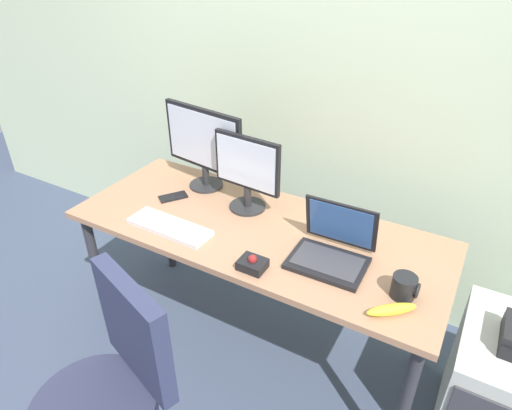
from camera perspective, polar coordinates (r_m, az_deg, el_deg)
The scene contains 13 objects.
ground_plane at distance 2.57m, azimuth 0.00°, elevation -16.94°, with size 8.00×8.00×0.00m, color #3C475D.
back_wall at distance 2.40m, azimuth 8.79°, elevation 18.59°, with size 6.00×0.10×2.80m, color beige.
desk at distance 2.11m, azimuth 0.00°, elevation -4.57°, with size 1.76×0.70×0.76m.
file_cabinet at distance 2.23m, azimuth 28.89°, elevation -20.48°, with size 0.42×0.53×0.60m.
office_chair at distance 1.86m, azimuth -17.92°, elevation -23.64°, with size 0.52×0.54×0.96m.
monitor_main at distance 2.31m, azimuth -6.77°, elevation 7.82°, with size 0.49×0.18×0.43m.
monitor_side at distance 2.11m, azimuth -1.17°, elevation 4.52°, with size 0.36×0.18×0.38m.
keyboard at distance 2.08m, azimuth -11.02°, elevation -2.71°, with size 0.41×0.15×0.03m.
laptop at distance 1.87m, azimuth 9.75°, elevation -5.49°, with size 0.32×0.28×0.24m.
trackball_mouse at distance 1.81m, azimuth -0.46°, elevation -7.54°, with size 0.11×0.09×0.07m.
coffee_mug at distance 1.76m, azimuth 18.49°, elevation -9.92°, with size 0.10×0.09×0.09m.
cell_phone at distance 2.33m, azimuth -10.58°, elevation 1.03°, with size 0.07×0.14×0.01m, color black.
banana at distance 1.69m, azimuth 16.98°, elevation -12.70°, with size 0.19×0.04×0.04m, color yellow.
Camera 1 is at (0.84, -1.48, 1.92)m, focal length 31.19 mm.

